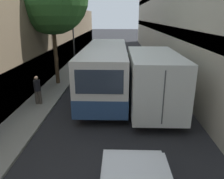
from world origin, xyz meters
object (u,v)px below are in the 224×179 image
object	(u,v)px
bus	(106,69)
box_truck	(151,77)
panel_van	(109,54)
pedestrian	(37,89)
street_lamp	(72,6)

from	to	relation	value
bus	box_truck	xyz separation A→B (m)	(2.61, -1.85, 0.02)
panel_van	pedestrian	bearing A→B (deg)	-107.06
panel_van	street_lamp	size ratio (longest dim) A/B	0.57
bus	street_lamp	bearing A→B (deg)	119.98
bus	pedestrian	distance (m)	4.33
bus	panel_van	distance (m)	9.25
box_truck	bus	bearing A→B (deg)	144.78
panel_van	street_lamp	distance (m)	6.68
pedestrian	box_truck	bearing A→B (deg)	3.20
box_truck	street_lamp	world-z (taller)	street_lamp
bus	pedestrian	size ratio (longest dim) A/B	5.90
box_truck	pedestrian	world-z (taller)	box_truck
bus	pedestrian	bearing A→B (deg)	-149.16
bus	panel_van	world-z (taller)	bus
box_truck	pedestrian	bearing A→B (deg)	-176.80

